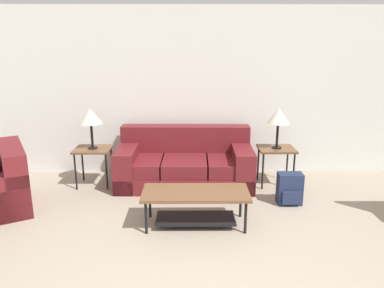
{
  "coord_description": "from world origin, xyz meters",
  "views": [
    {
      "loc": [
        -0.16,
        -2.18,
        2.06
      ],
      "look_at": [
        -0.13,
        2.43,
        0.8
      ],
      "focal_mm": 35.0,
      "sensor_mm": 36.0,
      "label": 1
    }
  ],
  "objects_px": {
    "side_table_right": "(276,152)",
    "table_lamp_right": "(278,117)",
    "couch": "(185,164)",
    "backpack": "(290,189)",
    "table_lamp_left": "(91,117)",
    "coffee_table": "(196,200)",
    "side_table_left": "(93,152)"
  },
  "relations": [
    {
      "from": "couch",
      "to": "coffee_table",
      "type": "relative_size",
      "value": 1.63
    },
    {
      "from": "backpack",
      "to": "couch",
      "type": "bearing_deg",
      "value": 151.21
    },
    {
      "from": "table_lamp_right",
      "to": "coffee_table",
      "type": "bearing_deg",
      "value": -133.23
    },
    {
      "from": "backpack",
      "to": "table_lamp_right",
      "type": "bearing_deg",
      "value": 93.18
    },
    {
      "from": "table_lamp_left",
      "to": "backpack",
      "type": "height_order",
      "value": "table_lamp_left"
    },
    {
      "from": "coffee_table",
      "to": "side_table_left",
      "type": "relative_size",
      "value": 2.15
    },
    {
      "from": "side_table_right",
      "to": "table_lamp_left",
      "type": "bearing_deg",
      "value": 180.0
    },
    {
      "from": "side_table_right",
      "to": "table_lamp_right",
      "type": "bearing_deg",
      "value": 90.0
    },
    {
      "from": "couch",
      "to": "table_lamp_left",
      "type": "distance_m",
      "value": 1.53
    },
    {
      "from": "coffee_table",
      "to": "side_table_left",
      "type": "distance_m",
      "value": 1.96
    },
    {
      "from": "table_lamp_right",
      "to": "backpack",
      "type": "xyz_separation_m",
      "value": [
        0.04,
        -0.69,
        -0.83
      ]
    },
    {
      "from": "table_lamp_left",
      "to": "table_lamp_right",
      "type": "height_order",
      "value": "same"
    },
    {
      "from": "couch",
      "to": "table_lamp_left",
      "type": "relative_size",
      "value": 3.37
    },
    {
      "from": "backpack",
      "to": "table_lamp_left",
      "type": "bearing_deg",
      "value": 165.71
    },
    {
      "from": "couch",
      "to": "table_lamp_right",
      "type": "height_order",
      "value": "table_lamp_right"
    },
    {
      "from": "couch",
      "to": "backpack",
      "type": "bearing_deg",
      "value": -28.79
    },
    {
      "from": "coffee_table",
      "to": "table_lamp_right",
      "type": "distance_m",
      "value": 1.9
    },
    {
      "from": "coffee_table",
      "to": "backpack",
      "type": "height_order",
      "value": "same"
    },
    {
      "from": "side_table_right",
      "to": "table_lamp_left",
      "type": "distance_m",
      "value": 2.73
    },
    {
      "from": "coffee_table",
      "to": "side_table_right",
      "type": "bearing_deg",
      "value": 46.77
    },
    {
      "from": "side_table_left",
      "to": "backpack",
      "type": "height_order",
      "value": "side_table_left"
    },
    {
      "from": "table_lamp_right",
      "to": "backpack",
      "type": "height_order",
      "value": "table_lamp_right"
    },
    {
      "from": "coffee_table",
      "to": "table_lamp_right",
      "type": "relative_size",
      "value": 2.07
    },
    {
      "from": "table_lamp_right",
      "to": "backpack",
      "type": "bearing_deg",
      "value": -86.82
    },
    {
      "from": "couch",
      "to": "table_lamp_right",
      "type": "distance_m",
      "value": 1.53
    },
    {
      "from": "table_lamp_left",
      "to": "coffee_table",
      "type": "bearing_deg",
      "value": -40.87
    },
    {
      "from": "couch",
      "to": "table_lamp_right",
      "type": "relative_size",
      "value": 3.37
    },
    {
      "from": "side_table_right",
      "to": "table_lamp_right",
      "type": "xyz_separation_m",
      "value": [
        0.0,
        0.0,
        0.53
      ]
    },
    {
      "from": "side_table_left",
      "to": "table_lamp_left",
      "type": "xyz_separation_m",
      "value": [
        -0.0,
        0.0,
        0.53
      ]
    },
    {
      "from": "couch",
      "to": "side_table_left",
      "type": "xyz_separation_m",
      "value": [
        -1.34,
        -0.06,
        0.21
      ]
    },
    {
      "from": "side_table_left",
      "to": "coffee_table",
      "type": "bearing_deg",
      "value": -40.87
    },
    {
      "from": "table_lamp_left",
      "to": "backpack",
      "type": "distance_m",
      "value": 2.93
    }
  ]
}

